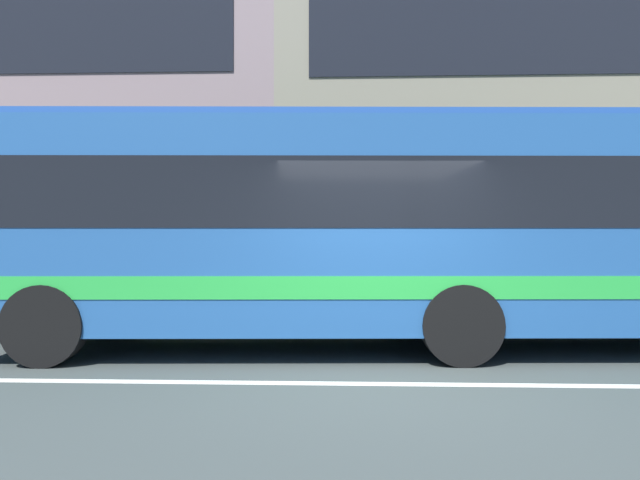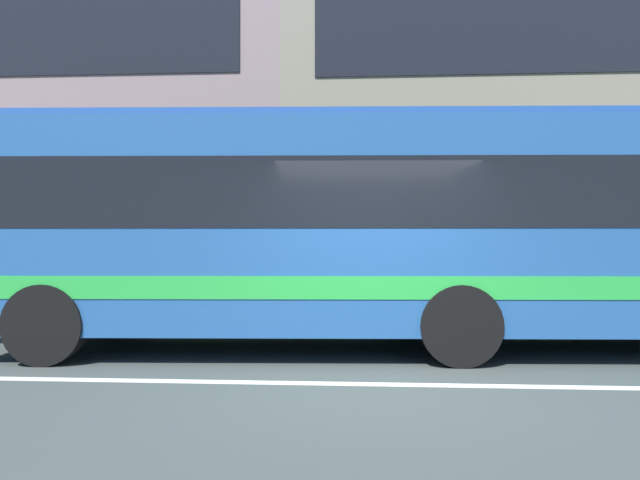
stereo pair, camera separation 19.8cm
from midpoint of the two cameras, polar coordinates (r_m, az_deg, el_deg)
The scene contains 5 objects.
ground_plane at distance 6.45m, azimuth 5.56°, elevation -13.79°, with size 160.00×160.00×0.00m, color #3E4643.
lane_centre_line at distance 6.45m, azimuth 5.56°, elevation -13.76°, with size 60.00×0.16×0.01m, color silver.
hedge_row_far at distance 11.97m, azimuth 13.10°, elevation -5.06°, with size 20.94×1.10×1.00m, color #1F4E16.
apartment_block_right at distance 21.91m, azimuth 27.81°, elevation 11.41°, with size 22.22×9.28×11.82m.
transit_bus at distance 8.38m, azimuth 6.60°, elevation 1.50°, with size 10.98×3.05×3.20m.
Camera 1 is at (-0.46, -6.26, 1.52)m, focal length 32.90 mm.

